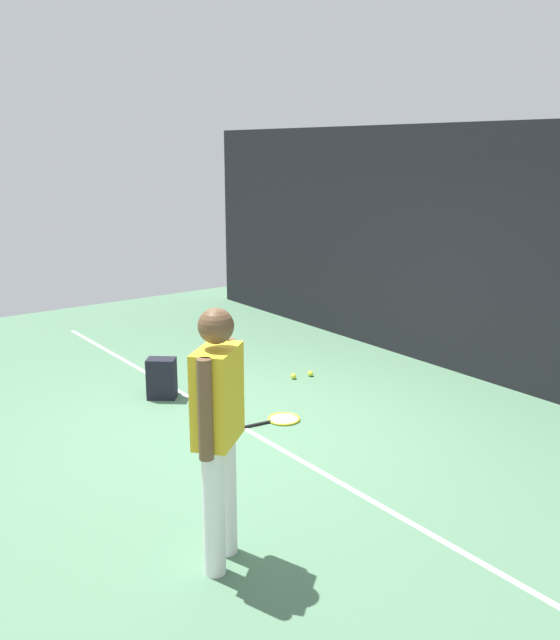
% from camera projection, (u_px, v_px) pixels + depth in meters
% --- Properties ---
extents(ground_plane, '(12.00, 12.00, 0.00)m').
position_uv_depth(ground_plane, '(247.00, 426.00, 6.71)').
color(ground_plane, '#4C7556').
extents(back_fence, '(10.00, 0.10, 2.90)m').
position_uv_depth(back_fence, '(458.00, 251.00, 8.10)').
color(back_fence, black).
rests_on(back_fence, ground).
extents(court_line, '(9.00, 0.05, 0.00)m').
position_uv_depth(court_line, '(242.00, 427.00, 6.67)').
color(court_line, white).
rests_on(court_line, ground).
extents(tennis_player, '(0.42, 0.45, 1.70)m').
position_uv_depth(tennis_player, '(218.00, 423.00, 4.27)').
color(tennis_player, white).
rests_on(tennis_player, ground).
extents(tennis_racket, '(0.37, 0.63, 0.03)m').
position_uv_depth(tennis_racket, '(281.00, 419.00, 6.83)').
color(tennis_racket, black).
rests_on(tennis_racket, ground).
extents(backpack, '(0.38, 0.38, 0.44)m').
position_uv_depth(backpack, '(162.00, 379.00, 7.43)').
color(backpack, black).
rests_on(backpack, ground).
extents(tennis_ball_near_player, '(0.07, 0.07, 0.07)m').
position_uv_depth(tennis_ball_near_player, '(165.00, 375.00, 8.11)').
color(tennis_ball_near_player, '#CCE033').
rests_on(tennis_ball_near_player, ground).
extents(tennis_ball_by_fence, '(0.07, 0.07, 0.07)m').
position_uv_depth(tennis_ball_by_fence, '(310.00, 374.00, 8.15)').
color(tennis_ball_by_fence, '#CCE033').
rests_on(tennis_ball_by_fence, ground).
extents(tennis_ball_mid_court, '(0.07, 0.07, 0.07)m').
position_uv_depth(tennis_ball_mid_court, '(294.00, 376.00, 8.06)').
color(tennis_ball_mid_court, '#CCE033').
rests_on(tennis_ball_mid_court, ground).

